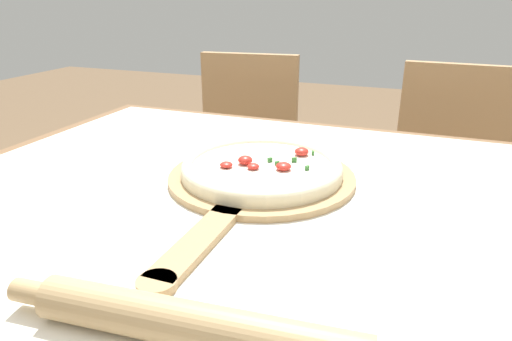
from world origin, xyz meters
The scene contains 7 objects.
dining_table centered at (0.00, 0.00, 0.64)m, with size 1.18×0.99×0.75m.
towel_cloth centered at (0.00, 0.00, 0.76)m, with size 1.10×0.91×0.00m.
pizza_peel centered at (0.03, 0.02, 0.76)m, with size 0.35×0.56×0.01m.
pizza centered at (0.03, 0.05, 0.78)m, with size 0.30×0.30×0.04m.
rolling_pin centered at (0.12, -0.38, 0.78)m, with size 0.43×0.08×0.05m.
chair_left centered at (-0.34, 0.86, 0.50)m, with size 0.44×0.44×0.87m.
chair_right centered at (0.40, 0.86, 0.50)m, with size 0.42×0.42×0.87m.
Camera 1 is at (0.30, -0.69, 1.09)m, focal length 32.00 mm.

